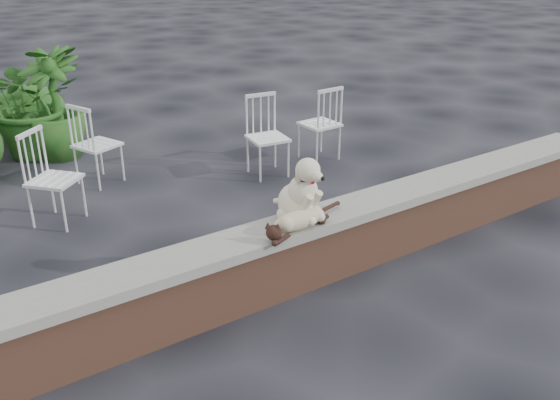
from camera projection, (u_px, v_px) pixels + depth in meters
ground at (356, 262)px, 5.38m from camera, size 60.00×60.00×0.00m
brick_wall at (358, 237)px, 5.28m from camera, size 6.00×0.30×0.50m
capstone at (360, 207)px, 5.16m from camera, size 6.20×0.40×0.08m
dog at (297, 187)px, 4.74m from camera, size 0.44×0.53×0.55m
cat at (299, 218)px, 4.66m from camera, size 1.07×0.44×0.18m
chair_a at (54, 178)px, 5.92m from camera, size 0.79×0.79×0.94m
chair_c at (320, 123)px, 7.60m from camera, size 0.57×0.57×0.94m
chair_b at (268, 137)px, 7.09m from camera, size 0.64×0.64×0.94m
chair_e at (97, 143)px, 6.87m from camera, size 0.73×0.73×0.94m
potted_plant_a at (31, 101)px, 7.65m from camera, size 1.36×1.21×1.40m
potted_plant_b at (53, 104)px, 7.57m from camera, size 1.08×1.08×1.37m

